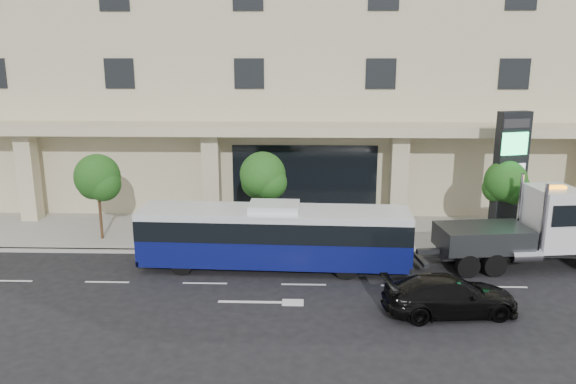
% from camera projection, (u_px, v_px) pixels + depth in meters
% --- Properties ---
extents(ground, '(120.00, 120.00, 0.00)m').
position_uv_depth(ground, '(304.00, 271.00, 24.02)').
color(ground, black).
rests_on(ground, ground).
extents(sidewalk, '(120.00, 6.00, 0.15)m').
position_uv_depth(sidewalk, '(304.00, 233.00, 28.85)').
color(sidewalk, gray).
rests_on(sidewalk, ground).
extents(curb, '(120.00, 0.30, 0.15)m').
position_uv_depth(curb, '(304.00, 253.00, 25.94)').
color(curb, gray).
rests_on(curb, ground).
extents(convention_center, '(60.00, 17.60, 20.00)m').
position_uv_depth(convention_center, '(306.00, 39.00, 36.60)').
color(convention_center, '#BEB18E').
rests_on(convention_center, ground).
extents(tree_left, '(2.27, 2.20, 4.22)m').
position_uv_depth(tree_left, '(98.00, 180.00, 27.06)').
color(tree_left, '#422B19').
rests_on(tree_left, sidewalk).
extents(tree_mid, '(2.28, 2.20, 4.38)m').
position_uv_depth(tree_mid, '(263.00, 178.00, 26.78)').
color(tree_mid, '#422B19').
rests_on(tree_mid, sidewalk).
extents(tree_right, '(2.10, 2.00, 4.04)m').
position_uv_depth(tree_right, '(506.00, 184.00, 26.49)').
color(tree_right, '#422B19').
rests_on(tree_right, sidewalk).
extents(city_bus, '(11.58, 2.86, 2.91)m').
position_uv_depth(city_bus, '(274.00, 235.00, 23.97)').
color(city_bus, black).
rests_on(city_bus, ground).
extents(tow_truck, '(8.71, 3.05, 3.94)m').
position_uv_depth(tow_truck, '(534.00, 231.00, 24.14)').
color(tow_truck, '#2D3033').
rests_on(tow_truck, ground).
extents(black_sedan, '(4.98, 2.52, 1.39)m').
position_uv_depth(black_sedan, '(450.00, 295.00, 19.91)').
color(black_sedan, black).
rests_on(black_sedan, ground).
extents(signage_pylon, '(1.66, 1.00, 6.30)m').
position_uv_depth(signage_pylon, '(509.00, 177.00, 26.61)').
color(signage_pylon, black).
rests_on(signage_pylon, sidewalk).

